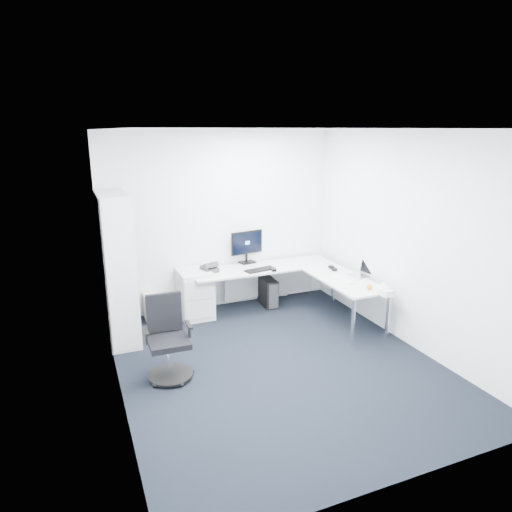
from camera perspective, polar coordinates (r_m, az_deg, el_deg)
name	(u,v)px	position (r m, az deg, el deg)	size (l,w,h in m)	color
ground	(278,363)	(5.60, 2.73, -13.26)	(4.20, 4.20, 0.00)	black
ceiling	(281,129)	(4.92, 3.14, 15.54)	(4.20, 4.20, 0.00)	white
wall_back	(221,221)	(7.00, -4.41, 4.36)	(3.60, 0.02, 2.70)	white
wall_front	(405,327)	(3.42, 18.18, -8.40)	(3.60, 0.02, 2.70)	white
wall_left	(112,273)	(4.65, -17.60, -2.04)	(0.02, 4.20, 2.70)	white
wall_right	(408,240)	(6.06, 18.52, 1.87)	(0.02, 4.20, 2.70)	white
l_desk	(272,294)	(6.84, 2.00, -4.75)	(2.27, 1.27, 0.66)	silver
drawer_pedestal	(195,294)	(6.84, -7.63, -4.67)	(0.46, 0.57, 0.71)	silver
bookshelf	(117,268)	(6.16, -16.95, -1.43)	(0.38, 0.97, 1.95)	silver
task_chair	(169,340)	(5.18, -10.88, -10.23)	(0.53, 0.53, 0.94)	black
black_pc_tower	(268,292)	(7.25, 1.49, -4.49)	(0.20, 0.45, 0.44)	black
beige_pc_tower	(151,308)	(6.88, -12.99, -6.31)	(0.18, 0.39, 0.37)	beige
power_strip	(276,294)	(7.71, 2.47, -4.82)	(0.38, 0.07, 0.04)	white
monitor	(247,247)	(7.16, -1.11, 1.18)	(0.55, 0.18, 0.53)	black
black_keyboard	(260,270)	(6.83, 0.52, -1.73)	(0.47, 0.17, 0.02)	black
mouse	(274,270)	(6.81, 2.23, -1.72)	(0.07, 0.11, 0.04)	black
desk_phone	(209,267)	(6.77, -5.85, -1.38)	(0.22, 0.22, 0.15)	#2E2E31
laptop	(359,269)	(6.70, 12.74, -1.62)	(0.30, 0.29, 0.21)	silver
white_keyboard	(343,279)	(6.52, 10.77, -2.87)	(0.12, 0.41, 0.01)	white
headphones	(333,267)	(6.99, 9.57, -1.41)	(0.13, 0.21, 0.06)	black
orange_fruit	(369,287)	(6.20, 13.98, -3.74)	(0.07, 0.07, 0.07)	orange
tissue_box	(384,292)	(6.05, 15.70, -4.31)	(0.12, 0.24, 0.08)	white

